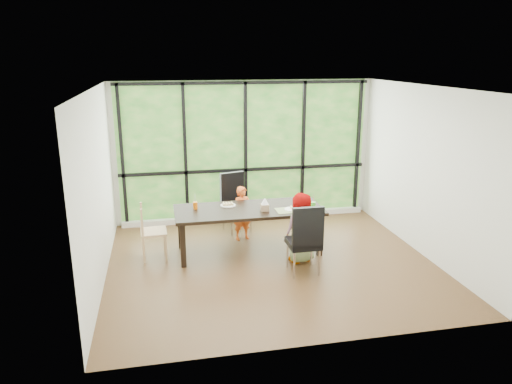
% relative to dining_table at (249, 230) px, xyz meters
% --- Properties ---
extents(ground, '(5.00, 5.00, 0.00)m').
position_rel_dining_table_xyz_m(ground, '(0.26, -0.53, -0.38)').
color(ground, black).
rests_on(ground, ground).
extents(back_wall, '(5.00, 0.00, 5.00)m').
position_rel_dining_table_xyz_m(back_wall, '(0.26, 1.72, 0.98)').
color(back_wall, silver).
rests_on(back_wall, ground).
extents(foliage_backdrop, '(4.80, 0.02, 2.65)m').
position_rel_dining_table_xyz_m(foliage_backdrop, '(0.26, 1.70, 0.98)').
color(foliage_backdrop, '#1D4C19').
rests_on(foliage_backdrop, back_wall).
extents(window_mullions, '(4.80, 0.06, 2.65)m').
position_rel_dining_table_xyz_m(window_mullions, '(0.26, 1.66, 0.98)').
color(window_mullions, black).
rests_on(window_mullions, back_wall).
extents(window_sill, '(4.80, 0.12, 0.10)m').
position_rel_dining_table_xyz_m(window_sill, '(0.26, 1.62, -0.33)').
color(window_sill, silver).
rests_on(window_sill, ground).
extents(dining_table, '(2.43, 1.09, 0.75)m').
position_rel_dining_table_xyz_m(dining_table, '(0.00, 0.00, 0.00)').
color(dining_table, black).
rests_on(dining_table, ground).
extents(chair_window_leather, '(0.57, 0.57, 1.08)m').
position_rel_dining_table_xyz_m(chair_window_leather, '(-0.04, 0.98, 0.17)').
color(chair_window_leather, black).
rests_on(chair_window_leather, ground).
extents(chair_interior_leather, '(0.46, 0.46, 1.08)m').
position_rel_dining_table_xyz_m(chair_interior_leather, '(0.65, -0.93, 0.17)').
color(chair_interior_leather, black).
rests_on(chair_interior_leather, ground).
extents(chair_end_beech, '(0.42, 0.44, 0.90)m').
position_rel_dining_table_xyz_m(chair_end_beech, '(-1.53, 0.03, 0.08)').
color(chair_end_beech, tan).
rests_on(chair_end_beech, ground).
extents(child_toddler, '(0.40, 0.32, 0.96)m').
position_rel_dining_table_xyz_m(child_toddler, '(-0.00, 0.58, 0.11)').
color(child_toddler, orange).
rests_on(child_toddler, ground).
extents(child_older, '(0.63, 0.50, 1.12)m').
position_rel_dining_table_xyz_m(child_older, '(0.71, -0.54, 0.18)').
color(child_older, gray).
rests_on(child_older, ground).
extents(placemat, '(0.43, 0.31, 0.01)m').
position_rel_dining_table_xyz_m(placemat, '(0.62, -0.23, 0.38)').
color(placemat, tan).
rests_on(placemat, dining_table).
extents(plate_far, '(0.25, 0.25, 0.02)m').
position_rel_dining_table_xyz_m(plate_far, '(-0.31, 0.21, 0.38)').
color(plate_far, white).
rests_on(plate_far, dining_table).
extents(plate_near, '(0.24, 0.24, 0.02)m').
position_rel_dining_table_xyz_m(plate_near, '(0.67, -0.20, 0.38)').
color(plate_near, white).
rests_on(plate_near, dining_table).
extents(orange_cup, '(0.07, 0.07, 0.12)m').
position_rel_dining_table_xyz_m(orange_cup, '(-0.85, 0.15, 0.43)').
color(orange_cup, orange).
rests_on(orange_cup, dining_table).
extents(green_cup, '(0.08, 0.08, 0.12)m').
position_rel_dining_table_xyz_m(green_cup, '(1.01, -0.25, 0.44)').
color(green_cup, '#48CA30').
rests_on(green_cup, dining_table).
extents(tissue_box, '(0.12, 0.12, 0.11)m').
position_rel_dining_table_xyz_m(tissue_box, '(0.23, -0.16, 0.43)').
color(tissue_box, tan).
rests_on(tissue_box, dining_table).
extents(crepe_rolls_far, '(0.20, 0.12, 0.04)m').
position_rel_dining_table_xyz_m(crepe_rolls_far, '(-0.31, 0.21, 0.41)').
color(crepe_rolls_far, tan).
rests_on(crepe_rolls_far, plate_far).
extents(crepe_rolls_near, '(0.05, 0.12, 0.04)m').
position_rel_dining_table_xyz_m(crepe_rolls_near, '(0.67, -0.20, 0.41)').
color(crepe_rolls_near, tan).
rests_on(crepe_rolls_near, plate_near).
extents(straw_white, '(0.01, 0.04, 0.20)m').
position_rel_dining_table_xyz_m(straw_white, '(-0.85, 0.15, 0.53)').
color(straw_white, white).
rests_on(straw_white, orange_cup).
extents(straw_pink, '(0.01, 0.04, 0.20)m').
position_rel_dining_table_xyz_m(straw_pink, '(1.01, -0.25, 0.54)').
color(straw_pink, pink).
rests_on(straw_pink, green_cup).
extents(tissue, '(0.12, 0.12, 0.11)m').
position_rel_dining_table_xyz_m(tissue, '(0.23, -0.16, 0.54)').
color(tissue, white).
rests_on(tissue, tissue_box).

